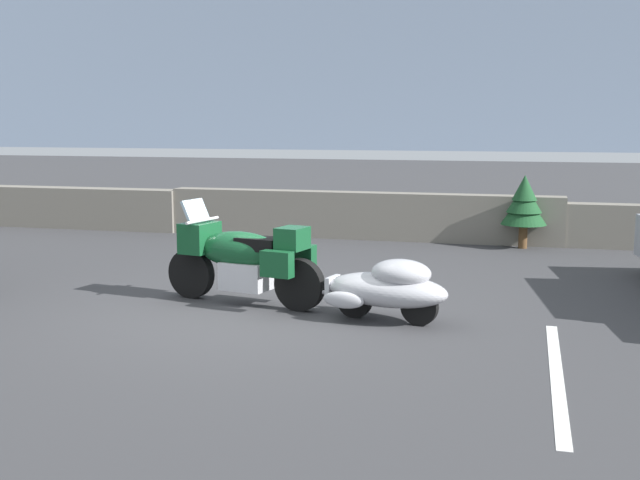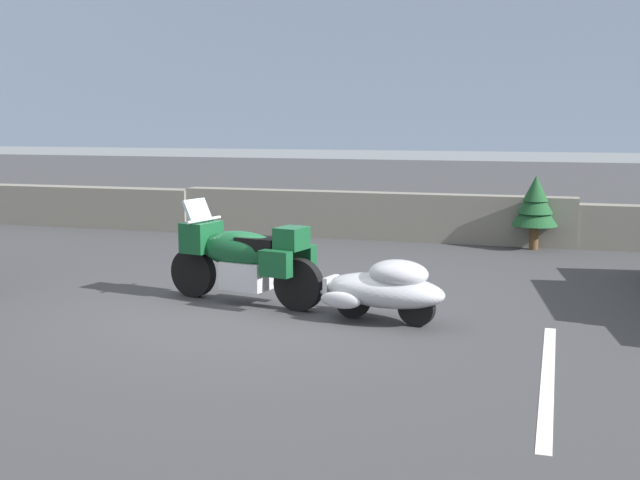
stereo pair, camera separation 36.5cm
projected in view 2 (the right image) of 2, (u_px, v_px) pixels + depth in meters
name	position (u px, v px, depth m)	size (l,w,h in m)	color
ground_plane	(249.00, 313.00, 9.70)	(80.00, 80.00, 0.00)	#38383A
stone_guard_wall	(343.00, 216.00, 15.95)	(24.00, 0.56, 0.95)	slate
distant_ridgeline	(534.00, 78.00, 99.74)	(240.00, 80.00, 16.00)	#8C9EB7
touring_motorcycle	(243.00, 256.00, 10.11)	(2.29, 1.03, 1.33)	black
car_shaped_trailer	(385.00, 288.00, 9.18)	(2.23, 1.01, 0.76)	black
pine_sapling_near	(535.00, 203.00, 14.39)	(0.84, 0.84, 1.38)	brown
parking_stripe_marker	(548.00, 377.00, 7.23)	(0.12, 3.60, 0.01)	silver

